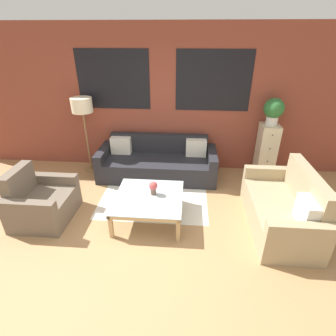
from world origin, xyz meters
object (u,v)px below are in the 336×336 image
couch_dark (158,163)px  floor_lamp (82,108)px  drawer_cabinet (266,151)px  flower_vase (153,187)px  coffee_table (149,199)px  potted_plant (274,110)px  settee_vintage (283,210)px  armchair_corner (42,202)px

couch_dark → floor_lamp: size_ratio=1.51×
drawer_cabinet → flower_vase: 2.54m
couch_dark → coffee_table: (0.03, -1.39, 0.07)m
couch_dark → potted_plant: 2.40m
potted_plant → flower_vase: 2.67m
couch_dark → potted_plant: (2.13, 0.21, 1.07)m
coffee_table → potted_plant: bearing=37.2°
settee_vintage → potted_plant: size_ratio=3.20×
settee_vintage → coffee_table: 1.99m
potted_plant → coffee_table: bearing=-142.8°
couch_dark → potted_plant: potted_plant is taller
couch_dark → potted_plant: bearing=5.5°
armchair_corner → coffee_table: (1.65, 0.12, 0.07)m
floor_lamp → flower_vase: 2.25m
settee_vintage → armchair_corner: 3.64m
couch_dark → flower_vase: size_ratio=10.72×
coffee_table → drawer_cabinet: 2.65m
drawer_cabinet → potted_plant: size_ratio=2.13×
settee_vintage → floor_lamp: size_ratio=1.05×
settee_vintage → flower_vase: size_ratio=7.46×
armchair_corner → drawer_cabinet: (3.76, 1.71, 0.25)m
drawer_cabinet → flower_vase: size_ratio=4.97×
settee_vintage → armchair_corner: (-3.64, -0.07, -0.03)m
couch_dark → floor_lamp: 1.79m
couch_dark → armchair_corner: armchair_corner is taller
coffee_table → drawer_cabinet: size_ratio=0.96×
settee_vintage → flower_vase: (-1.92, 0.12, 0.21)m
armchair_corner → coffee_table: size_ratio=0.89×
coffee_table → armchair_corner: bearing=-176.0°
coffee_table → potted_plant: potted_plant is taller
couch_dark → drawer_cabinet: bearing=5.5°
settee_vintage → drawer_cabinet: drawer_cabinet is taller
couch_dark → drawer_cabinet: 2.16m
coffee_table → flower_vase: bearing=51.9°
couch_dark → armchair_corner: (-1.62, -1.50, 0.00)m
potted_plant → armchair_corner: bearing=-155.5°
potted_plant → settee_vintage: bearing=-94.1°
armchair_corner → settee_vintage: bearing=1.1°
armchair_corner → potted_plant: 4.27m
armchair_corner → coffee_table: armchair_corner is taller
settee_vintage → potted_plant: potted_plant is taller
drawer_cabinet → couch_dark: bearing=-174.5°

